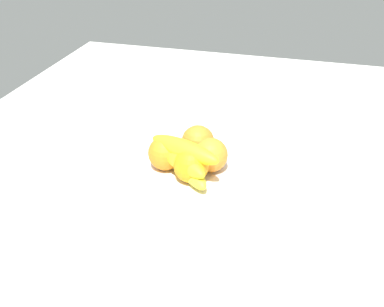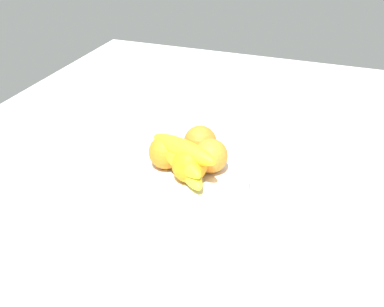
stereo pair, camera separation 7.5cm
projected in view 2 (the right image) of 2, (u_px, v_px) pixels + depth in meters
The scene contains 8 objects.
ground_plane at pixel (198, 186), 110.10cm from camera, with size 180.00×140.00×3.00cm, color silver.
fruit_bowl at pixel (192, 178), 105.95cm from camera, with size 24.29×24.29×4.53cm, color white.
orange_front_left at pixel (200, 142), 107.96cm from camera, with size 7.37×7.37×7.37cm, color orange.
orange_front_right at pixel (166, 152), 104.03cm from camera, with size 7.37×7.37×7.37cm, color orange.
orange_center at pixel (189, 165), 99.36cm from camera, with size 7.37×7.37×7.37cm, color orange.
orange_back_left at pixel (211, 156), 102.64cm from camera, with size 7.37×7.37×7.37cm, color orange.
banana_bunch at pixel (183, 158), 100.65cm from camera, with size 15.78×17.63×8.40cm.
jar_lid at pixel (271, 152), 119.35cm from camera, with size 7.92×7.92×1.19cm, color silver.
Camera 2 is at (-86.66, -30.61, 59.58)cm, focal length 45.55 mm.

